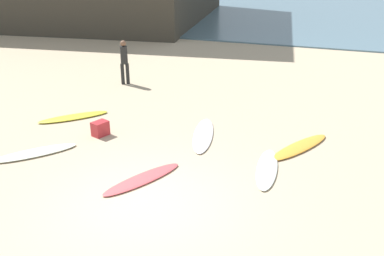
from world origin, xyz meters
The scene contains 10 objects.
ground_plane centered at (0.00, 0.00, 0.00)m, with size 120.00×120.00×0.00m, color tan.
ocean_water centered at (0.00, 36.97, 0.04)m, with size 120.00×40.00×0.08m, color slate.
surfboard_0 centered at (-0.48, 0.88, 0.03)m, with size 0.49×2.19×0.07m, color #D34F52.
surfboard_1 centered at (-3.76, 1.15, 0.04)m, with size 0.55×2.19×0.08m, color silver.
surfboard_2 centered at (0.07, 3.78, 0.03)m, with size 0.56×2.50×0.07m, color silver.
surfboard_3 centered at (2.19, 2.37, 0.04)m, with size 0.50×2.15×0.07m, color white.
surfboard_4 centered at (2.80, 3.90, 0.04)m, with size 0.51×2.40×0.08m, color gold.
surfboard_5 centered at (-4.30, 3.70, 0.04)m, with size 0.50×2.21×0.09m, color yellow.
beachgoer_mid centered at (-4.49, 7.60, 0.98)m, with size 0.39×0.39×1.75m.
beach_cooler centered at (-2.77, 2.82, 0.21)m, with size 0.45×0.33×0.43m, color #B2282D.
Camera 1 is at (3.53, -6.85, 5.00)m, focal length 39.40 mm.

